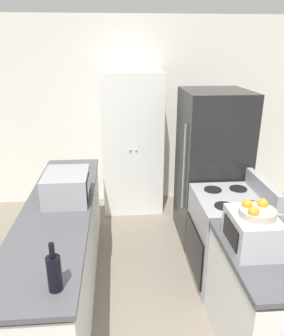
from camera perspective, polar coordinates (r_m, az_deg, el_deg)
name	(u,v)px	position (r m, az deg, el deg)	size (l,w,h in m)	color
wall_back	(133,114)	(4.71, -1.50, 9.37)	(7.00, 0.06, 2.60)	silver
counter_left	(62,251)	(3.22, -13.84, -13.80)	(0.60, 2.54, 0.88)	silver
counter_right	(262,304)	(2.75, 20.18, -21.36)	(0.60, 0.95, 0.88)	silver
pantry_cabinet	(132,144)	(4.48, -1.70, 4.25)	(0.80, 0.56, 1.91)	white
stove	(227,237)	(3.38, 14.64, -11.62)	(0.66, 0.73, 1.04)	#9E9EA3
refrigerator	(211,167)	(3.89, 11.91, 0.10)	(0.73, 0.80, 1.76)	black
microwave	(67,186)	(3.04, -12.95, -3.15)	(0.40, 0.47, 0.26)	#939399
wine_bottle	(54,272)	(2.01, -15.04, -17.14)	(0.08, 0.08, 0.31)	black
toaster_oven	(252,232)	(2.41, 18.59, -10.46)	(0.31, 0.40, 0.25)	#B2B2B7
fruit_bowl	(257,211)	(2.34, 19.35, -7.09)	(0.24, 0.24, 0.10)	#B2A893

